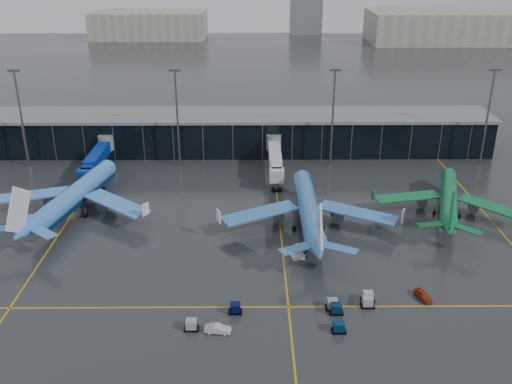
{
  "coord_description": "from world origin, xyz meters",
  "views": [
    {
      "loc": [
        4.19,
        -92.09,
        53.68
      ],
      "look_at": [
        5.0,
        18.0,
        6.0
      ],
      "focal_mm": 40.0,
      "sensor_mm": 36.0,
      "label": 1
    }
  ],
  "objects_px": {
    "airliner_klm_near": "(309,197)",
    "service_van_white": "(218,329)",
    "service_van_red": "(423,295)",
    "baggage_carts": "(311,310)",
    "airliner_arkefly": "(74,184)",
    "mobile_airstair": "(297,252)",
    "airliner_aer_lingus": "(450,189)"
  },
  "relations": [
    {
      "from": "airliner_aer_lingus",
      "to": "service_van_white",
      "type": "bearing_deg",
      "value": -121.25
    },
    {
      "from": "service_van_red",
      "to": "baggage_carts",
      "type": "bearing_deg",
      "value": 174.93
    },
    {
      "from": "baggage_carts",
      "to": "service_van_red",
      "type": "bearing_deg",
      "value": 12.78
    },
    {
      "from": "airliner_arkefly",
      "to": "service_van_red",
      "type": "relative_size",
      "value": 11.34
    },
    {
      "from": "mobile_airstair",
      "to": "service_van_red",
      "type": "xyz_separation_m",
      "value": [
        19.84,
        -14.19,
        -0.11
      ]
    },
    {
      "from": "airliner_arkefly",
      "to": "baggage_carts",
      "type": "height_order",
      "value": "airliner_arkefly"
    },
    {
      "from": "airliner_arkefly",
      "to": "service_van_white",
      "type": "xyz_separation_m",
      "value": [
        33.03,
        -42.61,
        -6.09
      ]
    },
    {
      "from": "airliner_klm_near",
      "to": "airliner_aer_lingus",
      "type": "relative_size",
      "value": 1.15
    },
    {
      "from": "airliner_aer_lingus",
      "to": "service_van_red",
      "type": "distance_m",
      "value": 36.22
    },
    {
      "from": "airliner_arkefly",
      "to": "airliner_aer_lingus",
      "type": "xyz_separation_m",
      "value": [
        80.79,
        -0.98,
        -0.99
      ]
    },
    {
      "from": "service_van_red",
      "to": "airliner_klm_near",
      "type": "bearing_deg",
      "value": 103.99
    },
    {
      "from": "airliner_klm_near",
      "to": "service_van_red",
      "type": "xyz_separation_m",
      "value": [
        16.66,
        -26.83,
        -5.98
      ]
    },
    {
      "from": "airliner_klm_near",
      "to": "mobile_airstair",
      "type": "distance_m",
      "value": 14.3
    },
    {
      "from": "mobile_airstair",
      "to": "airliner_arkefly",
      "type": "bearing_deg",
      "value": 140.21
    },
    {
      "from": "airliner_aer_lingus",
      "to": "baggage_carts",
      "type": "distance_m",
      "value": 50.14
    },
    {
      "from": "baggage_carts",
      "to": "service_van_red",
      "type": "height_order",
      "value": "baggage_carts"
    },
    {
      "from": "airliner_arkefly",
      "to": "service_van_white",
      "type": "relative_size",
      "value": 10.96
    },
    {
      "from": "baggage_carts",
      "to": "mobile_airstair",
      "type": "xyz_separation_m",
      "value": [
        -0.89,
        18.49,
        0.01
      ]
    },
    {
      "from": "airliner_klm_near",
      "to": "service_van_white",
      "type": "bearing_deg",
      "value": -115.15
    },
    {
      "from": "airliner_aer_lingus",
      "to": "baggage_carts",
      "type": "bearing_deg",
      "value": -114.16
    },
    {
      "from": "baggage_carts",
      "to": "service_van_white",
      "type": "distance_m",
      "value": 15.16
    },
    {
      "from": "airliner_arkefly",
      "to": "baggage_carts",
      "type": "xyz_separation_m",
      "value": [
        47.52,
        -38.15,
        -5.99
      ]
    },
    {
      "from": "airliner_klm_near",
      "to": "baggage_carts",
      "type": "distance_m",
      "value": 31.77
    },
    {
      "from": "airliner_aer_lingus",
      "to": "service_van_white",
      "type": "xyz_separation_m",
      "value": [
        -47.76,
        -41.63,
        -5.1
      ]
    },
    {
      "from": "airliner_arkefly",
      "to": "mobile_airstair",
      "type": "bearing_deg",
      "value": -10.69
    },
    {
      "from": "service_van_red",
      "to": "service_van_white",
      "type": "xyz_separation_m",
      "value": [
        -33.45,
        -8.76,
        -0.0
      ]
    },
    {
      "from": "airliner_klm_near",
      "to": "airliner_aer_lingus",
      "type": "bearing_deg",
      "value": 11.13
    },
    {
      "from": "baggage_carts",
      "to": "airliner_aer_lingus",
      "type": "bearing_deg",
      "value": 48.17
    },
    {
      "from": "mobile_airstair",
      "to": "airliner_klm_near",
      "type": "bearing_deg",
      "value": 58.96
    },
    {
      "from": "airliner_aer_lingus",
      "to": "baggage_carts",
      "type": "xyz_separation_m",
      "value": [
        -33.27,
        -37.17,
        -5.0
      ]
    },
    {
      "from": "airliner_klm_near",
      "to": "mobile_airstair",
      "type": "xyz_separation_m",
      "value": [
        -3.18,
        -12.64,
        -5.87
      ]
    },
    {
      "from": "baggage_carts",
      "to": "service_van_red",
      "type": "xyz_separation_m",
      "value": [
        18.95,
        4.3,
        -0.1
      ]
    }
  ]
}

